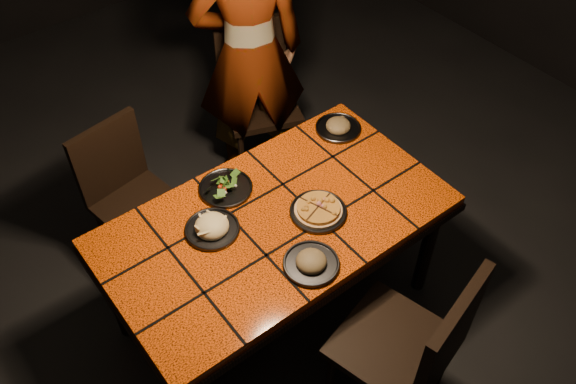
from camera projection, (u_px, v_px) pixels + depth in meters
room_shell at (272, 87)px, 2.27m from camera, size 6.04×7.04×3.08m
dining_table at (275, 229)px, 2.87m from camera, size 1.62×0.92×0.75m
chair_near at (416, 346)px, 2.54m from camera, size 0.57×0.57×1.03m
chair_far_left at (126, 188)px, 3.28m from camera, size 0.46×0.46×0.89m
chair_far_right at (256, 87)px, 3.80m from camera, size 0.57×0.57×0.98m
diner at (249, 54)px, 3.46m from camera, size 0.77×0.65×1.80m
plate_pizza at (318, 210)px, 2.82m from camera, size 0.28×0.28×0.04m
plate_pasta at (212, 227)px, 2.75m from camera, size 0.25×0.25×0.08m
plate_salad at (225, 186)px, 2.92m from camera, size 0.26×0.26×0.07m
plate_mushroom_a at (311, 262)px, 2.61m from camera, size 0.25×0.25×0.08m
plate_mushroom_b at (338, 126)px, 3.23m from camera, size 0.24×0.24×0.08m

